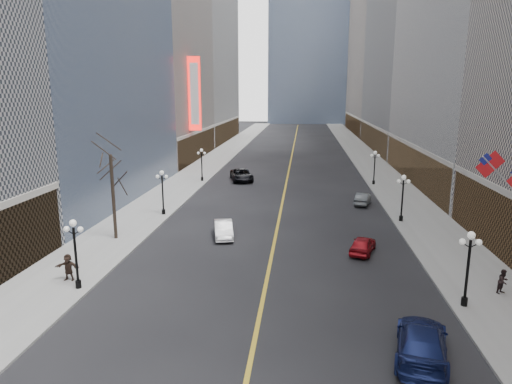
% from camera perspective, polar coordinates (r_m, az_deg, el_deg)
% --- Properties ---
extents(sidewalk_east, '(6.00, 230.00, 0.15)m').
position_cam_1_polar(sidewalk_east, '(67.88, 15.83, 1.52)').
color(sidewalk_east, gray).
rests_on(sidewalk_east, ground).
extents(sidewalk_west, '(6.00, 230.00, 0.15)m').
position_cam_1_polar(sidewalk_west, '(68.80, -7.81, 2.02)').
color(sidewalk_west, gray).
rests_on(sidewalk_west, ground).
extents(lane_line, '(0.25, 200.00, 0.02)m').
position_cam_1_polar(lane_line, '(76.75, 4.21, 3.13)').
color(lane_line, gold).
rests_on(lane_line, ground).
extents(bldg_east_c, '(26.60, 40.60, 48.80)m').
position_cam_1_polar(bldg_east_c, '(106.06, 22.15, 17.96)').
color(bldg_east_c, gray).
rests_on(bldg_east_c, ground).
extents(bldg_east_d, '(26.60, 46.60, 62.80)m').
position_cam_1_polar(bldg_east_d, '(148.53, 17.64, 19.15)').
color(bldg_east_d, '#B2A393').
rests_on(bldg_east_d, ground).
extents(bldg_west_c, '(26.60, 30.60, 50.80)m').
position_cam_1_polar(bldg_west_c, '(89.66, -16.13, 20.19)').
color(bldg_west_c, '#B2A393').
rests_on(bldg_west_c, ground).
extents(streetlamp_east_1, '(1.26, 0.44, 4.52)m').
position_cam_1_polar(streetlamp_east_1, '(29.02, 25.04, -7.83)').
color(streetlamp_east_1, black).
rests_on(streetlamp_east_1, sidewalk_east).
extents(streetlamp_east_2, '(1.26, 0.44, 4.52)m').
position_cam_1_polar(streetlamp_east_2, '(45.74, 17.87, -0.12)').
color(streetlamp_east_2, black).
rests_on(streetlamp_east_2, sidewalk_east).
extents(streetlamp_east_3, '(1.26, 0.44, 4.52)m').
position_cam_1_polar(streetlamp_east_3, '(63.16, 14.61, 3.41)').
color(streetlamp_east_3, black).
rests_on(streetlamp_east_3, sidewalk_east).
extents(streetlamp_west_1, '(1.26, 0.44, 4.52)m').
position_cam_1_polar(streetlamp_west_1, '(30.79, -21.68, -6.39)').
color(streetlamp_west_1, black).
rests_on(streetlamp_west_1, sidewalk_west).
extents(streetlamp_west_2, '(1.26, 0.44, 4.52)m').
position_cam_1_polar(streetlamp_west_2, '(46.88, -11.61, 0.52)').
color(streetlamp_west_2, black).
rests_on(streetlamp_west_2, sidewalk_west).
extents(streetlamp_west_3, '(1.26, 0.44, 4.52)m').
position_cam_1_polar(streetlamp_west_3, '(64.00, -6.81, 3.84)').
color(streetlamp_west_3, black).
rests_on(streetlamp_west_3, sidewalk_west).
extents(flag_5, '(2.87, 0.12, 2.87)m').
position_cam_1_polar(flag_5, '(35.59, 27.45, 2.82)').
color(flag_5, '#B2B2B7').
rests_on(flag_5, ground).
extents(theatre_marquee, '(2.00, 0.55, 12.00)m').
position_cam_1_polar(theatre_marquee, '(77.86, -7.68, 12.05)').
color(theatre_marquee, red).
rests_on(theatre_marquee, ground).
extents(tree_west_far, '(3.60, 3.60, 7.92)m').
position_cam_1_polar(tree_west_far, '(39.51, -17.64, 2.92)').
color(tree_west_far, '#2D231C').
rests_on(tree_west_far, sidewalk_west).
extents(car_nb_mid, '(2.41, 4.54, 1.42)m').
position_cam_1_polar(car_nb_mid, '(39.73, -4.08, -4.67)').
color(car_nb_mid, white).
rests_on(car_nb_mid, ground).
extents(car_nb_far, '(4.29, 6.54, 1.67)m').
position_cam_1_polar(car_nb_far, '(64.58, -1.81, 2.14)').
color(car_nb_far, black).
rests_on(car_nb_far, ground).
extents(car_sb_near, '(3.57, 6.08, 1.65)m').
position_cam_1_polar(car_sb_near, '(23.92, 20.01, -17.23)').
color(car_sb_near, navy).
rests_on(car_sb_near, ground).
extents(car_sb_mid, '(2.72, 4.24, 1.34)m').
position_cam_1_polar(car_sb_mid, '(36.84, 13.21, -6.42)').
color(car_sb_mid, maroon).
rests_on(car_sb_mid, ground).
extents(car_sb_far, '(2.38, 4.24, 1.32)m').
position_cam_1_polar(car_sb_far, '(52.35, 13.21, -0.83)').
color(car_sb_far, '#484C4F').
rests_on(car_sb_far, ground).
extents(ped_east_walk, '(0.86, 0.76, 1.55)m').
position_cam_1_polar(ped_east_walk, '(32.46, 28.51, -9.79)').
color(ped_east_walk, black).
rests_on(ped_east_walk, sidewalk_east).
extents(ped_west_far, '(1.68, 0.51, 1.81)m').
position_cam_1_polar(ped_west_far, '(32.88, -22.42, -8.68)').
color(ped_west_far, '#2E2019').
rests_on(ped_west_far, sidewalk_west).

